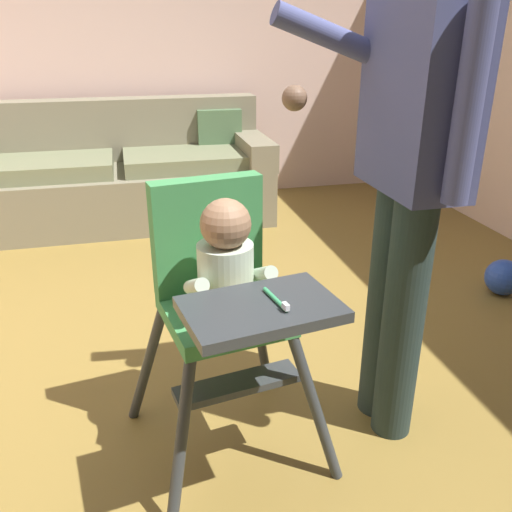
{
  "coord_description": "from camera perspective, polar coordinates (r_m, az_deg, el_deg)",
  "views": [
    {
      "loc": [
        -0.39,
        -1.94,
        1.36
      ],
      "look_at": [
        -0.05,
        -0.55,
        0.75
      ],
      "focal_mm": 37.68,
      "sensor_mm": 36.0,
      "label": 1
    }
  ],
  "objects": [
    {
      "name": "adult_standing",
      "position": [
        1.75,
        15.89,
        8.06
      ],
      "size": [
        0.51,
        0.5,
        1.64
      ],
      "rotation": [
        0.0,
        0.0,
        -3.14
      ],
      "color": "#233331",
      "rests_on": "ground"
    },
    {
      "name": "couch",
      "position": [
        4.18,
        -14.13,
        8.23
      ],
      "size": [
        2.2,
        0.86,
        0.86
      ],
      "rotation": [
        0.0,
        0.0,
        -1.57
      ],
      "color": "#756F58",
      "rests_on": "ground"
    },
    {
      "name": "high_chair",
      "position": [
        1.66,
        -3.5,
        -2.82
      ],
      "size": [
        0.69,
        0.79,
        0.93
      ],
      "rotation": [
        0.0,
        0.0,
        -1.41
      ],
      "color": "#313538",
      "rests_on": "ground"
    },
    {
      "name": "wall_far",
      "position": [
        4.59,
        -9.65,
        22.11
      ],
      "size": [
        5.11,
        0.06,
        2.59
      ],
      "primitive_type": "cube",
      "color": "beige",
      "rests_on": "ground"
    },
    {
      "name": "toy_ball",
      "position": [
        3.23,
        24.79,
        -2.06
      ],
      "size": [
        0.2,
        0.2,
        0.2
      ],
      "primitive_type": "sphere",
      "color": "#284CB7",
      "rests_on": "ground"
    },
    {
      "name": "ground",
      "position": [
        2.43,
        -1.99,
        -12.28
      ],
      "size": [
        5.91,
        6.8,
        0.1
      ],
      "primitive_type": "cube",
      "color": "olive"
    }
  ]
}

